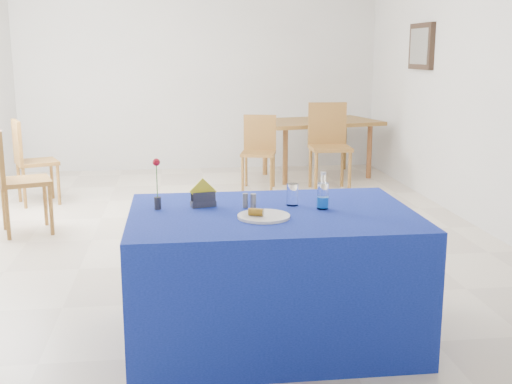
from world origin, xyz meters
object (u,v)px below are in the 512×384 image
Objects in this scene: water_bottle at (323,197)px; oak_table at (317,126)px; blue_table at (272,275)px; chair_bg_left at (259,147)px; plate at (264,216)px; chair_win_a at (14,173)px; chair_bg_right at (329,140)px; chair_win_b at (28,156)px.

water_bottle is 0.13× the size of oak_table.
blue_table is 0.54m from water_bottle.
plate is at bearing -83.69° from chair_bg_left.
plate is 4.37m from chair_bg_left.
chair_win_a is at bearing -144.46° from oak_table.
water_bottle is (0.36, 0.16, 0.06)m from plate.
oak_table is 1.65× the size of chair_bg_right.
oak_table is 1.85× the size of chair_win_b.
plate reaches higher than oak_table.
water_bottle is at bearing 23.42° from plate.
chair_bg_left is at bearing -73.36° from chair_win_a.
plate is 4.31m from chair_win_b.
oak_table is at bearing 50.19° from chair_bg_left.
blue_table is at bearing -159.44° from chair_win_a.
oak_table is at bearing 74.64° from blue_table.
chair_win_a is (-2.46, -1.73, 0.05)m from chair_bg_left.
oak_table is at bearing 77.90° from water_bottle.
chair_win_b is (-2.42, 3.63, -0.29)m from water_bottle.
chair_bg_left is (0.47, 4.19, 0.13)m from blue_table.
chair_win_a is at bearing 133.16° from water_bottle.
chair_win_b is at bearing 123.69° from water_bottle.
chair_win_b is (-3.42, -0.39, -0.07)m from chair_bg_right.
chair_win_b is (-2.06, 3.78, -0.23)m from plate.
plate is 5.16m from oak_table.
water_bottle is at bearing -155.28° from chair_win_a.
chair_bg_right reaches higher than plate.
blue_table is 7.44× the size of water_bottle.
oak_table is 3.65m from chair_win_b.
chair_win_a reaches higher than oak_table.
chair_win_a is 1.05× the size of chair_win_b.
blue_table is at bearing 64.38° from plate.
chair_bg_left is 3.01m from chair_win_a.
chair_bg_right is at bearing 72.18° from blue_table.
chair_bg_right reaches higher than chair_win_b.
plate is 0.42m from blue_table.
chair_win_a reaches higher than chair_bg_left.
chair_win_a is at bearing -152.23° from chair_bg_right.
chair_win_b reaches higher than chair_bg_left.
water_bottle is at bearing -101.87° from chair_bg_right.
blue_table reaches higher than oak_table.
plate is 0.40m from water_bottle.
blue_table is 5.02m from oak_table.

